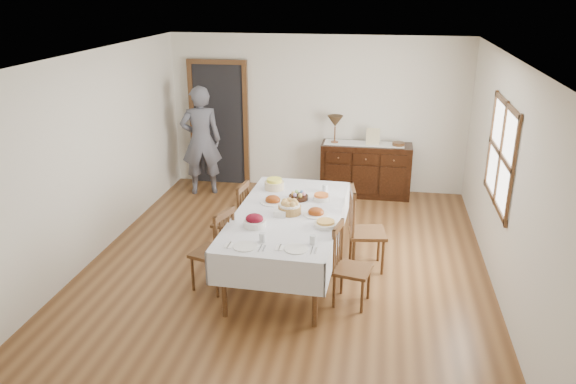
% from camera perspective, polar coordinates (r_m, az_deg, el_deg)
% --- Properties ---
extents(ground, '(6.00, 6.00, 0.00)m').
position_cam_1_polar(ground, '(7.21, -0.13, -7.37)').
color(ground, brown).
extents(room_shell, '(5.02, 6.02, 2.65)m').
position_cam_1_polar(room_shell, '(7.03, -0.73, 6.26)').
color(room_shell, white).
rests_on(room_shell, ground).
extents(dining_table, '(1.30, 2.45, 0.83)m').
position_cam_1_polar(dining_table, '(6.65, 0.02, -2.85)').
color(dining_table, silver).
rests_on(dining_table, ground).
extents(chair_left_near, '(0.52, 0.52, 1.00)m').
position_cam_1_polar(chair_left_near, '(6.51, -7.36, -5.77)').
color(chair_left_near, '#50311A').
rests_on(chair_left_near, ground).
extents(chair_left_far, '(0.45, 0.45, 0.98)m').
position_cam_1_polar(chair_left_far, '(7.33, -5.50, -2.70)').
color(chair_left_far, '#50311A').
rests_on(chair_left_far, ground).
extents(chair_right_near, '(0.45, 0.45, 0.93)m').
position_cam_1_polar(chair_right_near, '(6.23, 6.13, -7.33)').
color(chair_right_near, '#50311A').
rests_on(chair_right_near, ground).
extents(chair_right_far, '(0.50, 0.50, 1.06)m').
position_cam_1_polar(chair_right_far, '(6.97, 7.64, -3.66)').
color(chair_right_far, '#50311A').
rests_on(chair_right_far, ground).
extents(sideboard, '(1.48, 0.54, 0.89)m').
position_cam_1_polar(sideboard, '(9.47, 7.90, 2.26)').
color(sideboard, black).
rests_on(sideboard, ground).
extents(person, '(0.70, 0.57, 1.95)m').
position_cam_1_polar(person, '(9.45, -8.84, 5.54)').
color(person, '#555661').
rests_on(person, ground).
extents(bread_basket, '(0.27, 0.27, 0.17)m').
position_cam_1_polar(bread_basket, '(6.56, 0.16, -1.55)').
color(bread_basket, olive).
rests_on(bread_basket, dining_table).
extents(egg_basket, '(0.25, 0.25, 0.11)m').
position_cam_1_polar(egg_basket, '(7.00, 1.06, -0.47)').
color(egg_basket, black).
rests_on(egg_basket, dining_table).
extents(ham_platter_a, '(0.31, 0.31, 0.11)m').
position_cam_1_polar(ham_platter_a, '(6.90, -1.56, -0.86)').
color(ham_platter_a, white).
rests_on(ham_platter_a, dining_table).
extents(ham_platter_b, '(0.29, 0.29, 0.11)m').
position_cam_1_polar(ham_platter_b, '(6.53, 2.86, -2.11)').
color(ham_platter_b, white).
rests_on(ham_platter_b, dining_table).
extents(beet_bowl, '(0.25, 0.25, 0.15)m').
position_cam_1_polar(beet_bowl, '(6.23, -3.42, -2.98)').
color(beet_bowl, white).
rests_on(beet_bowl, dining_table).
extents(carrot_bowl, '(0.21, 0.21, 0.08)m').
position_cam_1_polar(carrot_bowl, '(6.98, 3.40, -0.54)').
color(carrot_bowl, white).
rests_on(carrot_bowl, dining_table).
extents(pineapple_bowl, '(0.26, 0.26, 0.14)m').
position_cam_1_polar(pineapple_bowl, '(7.34, -1.40, 0.78)').
color(pineapple_bowl, beige).
rests_on(pineapple_bowl, dining_table).
extents(casserole_dish, '(0.27, 0.27, 0.07)m').
position_cam_1_polar(casserole_dish, '(6.23, 3.84, -3.26)').
color(casserole_dish, white).
rests_on(casserole_dish, dining_table).
extents(butter_dish, '(0.14, 0.09, 0.07)m').
position_cam_1_polar(butter_dish, '(6.48, -0.82, -2.22)').
color(butter_dish, white).
rests_on(butter_dish, dining_table).
extents(setting_left, '(0.42, 0.31, 0.10)m').
position_cam_1_polar(setting_left, '(5.81, -3.84, -5.23)').
color(setting_left, white).
rests_on(setting_left, dining_table).
extents(setting_right, '(0.42, 0.31, 0.10)m').
position_cam_1_polar(setting_right, '(5.75, 1.36, -5.48)').
color(setting_right, white).
rests_on(setting_right, dining_table).
extents(glass_far_a, '(0.07, 0.07, 0.10)m').
position_cam_1_polar(glass_far_a, '(7.38, -0.59, 0.76)').
color(glass_far_a, silver).
rests_on(glass_far_a, dining_table).
extents(glass_far_b, '(0.07, 0.07, 0.09)m').
position_cam_1_polar(glass_far_b, '(7.27, 3.78, 0.39)').
color(glass_far_b, silver).
rests_on(glass_far_b, dining_table).
extents(runner, '(1.30, 0.35, 0.01)m').
position_cam_1_polar(runner, '(9.35, 7.74, 4.91)').
color(runner, white).
rests_on(runner, sideboard).
extents(table_lamp, '(0.26, 0.26, 0.46)m').
position_cam_1_polar(table_lamp, '(9.26, 4.82, 7.10)').
color(table_lamp, brown).
rests_on(table_lamp, sideboard).
extents(picture_frame, '(0.22, 0.08, 0.28)m').
position_cam_1_polar(picture_frame, '(9.26, 8.63, 5.56)').
color(picture_frame, '#C6B98D').
rests_on(picture_frame, sideboard).
extents(deco_bowl, '(0.20, 0.20, 0.06)m').
position_cam_1_polar(deco_bowl, '(9.31, 11.15, 4.79)').
color(deco_bowl, '#50311A').
rests_on(deco_bowl, sideboard).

